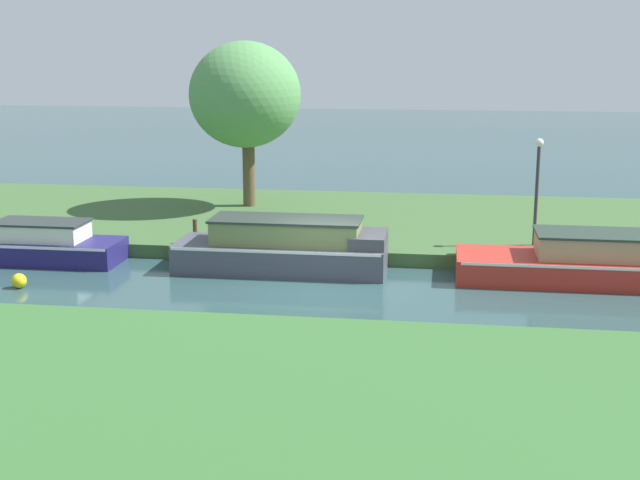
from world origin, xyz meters
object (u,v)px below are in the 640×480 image
mooring_post_near (195,231)px  channel_buoy (19,281)px  navy_cruiser (47,245)px  lamp_post (537,179)px  willow_tree_left (245,95)px  slate_narrowboat (286,248)px

mooring_post_near → channel_buoy: (-3.54, -3.90, -0.57)m
navy_cruiser → channel_buoy: (0.50, -2.69, -0.31)m
lamp_post → mooring_post_near: 10.00m
navy_cruiser → mooring_post_near: bearing=16.7°
willow_tree_left → mooring_post_near: (-0.24, -5.74, -3.60)m
slate_narrowboat → mooring_post_near: bearing=157.4°
slate_narrowboat → navy_cruiser: bearing=180.0°
slate_narrowboat → mooring_post_near: slate_narrowboat is taller
navy_cruiser → lamp_post: 14.17m
slate_narrowboat → navy_cruiser: 6.97m
slate_narrowboat → lamp_post: size_ratio=1.86×
slate_narrowboat → navy_cruiser: (-6.96, 0.00, -0.15)m
willow_tree_left → mooring_post_near: size_ratio=8.09×
navy_cruiser → mooring_post_near: 4.23m
slate_narrowboat → mooring_post_near: 3.16m
lamp_post → willow_tree_left: bearing=154.5°
slate_narrowboat → willow_tree_left: willow_tree_left is taller
slate_narrowboat → willow_tree_left: bearing=111.1°
willow_tree_left → lamp_post: willow_tree_left is taller
slate_narrowboat → lamp_post: 7.48m
willow_tree_left → navy_cruiser: bearing=-121.6°
lamp_post → mooring_post_near: lamp_post is taller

